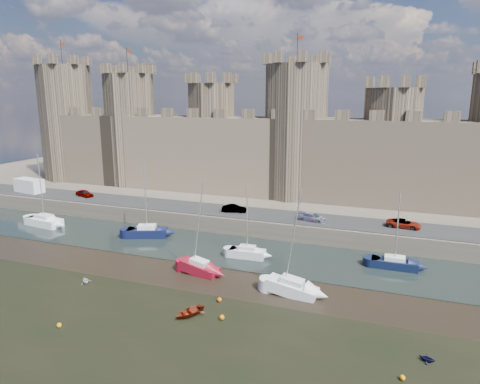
{
  "coord_description": "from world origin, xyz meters",
  "views": [
    {
      "loc": [
        19.23,
        -26.3,
        20.16
      ],
      "look_at": [
        1.32,
        22.0,
        8.63
      ],
      "focal_mm": 32.0,
      "sensor_mm": 36.0,
      "label": 1
    }
  ],
  "objects_px": {
    "sailboat_2": "(247,252)",
    "van": "(29,186)",
    "car_1": "(234,209)",
    "car_3": "(404,224)",
    "sailboat_5": "(292,287)",
    "sailboat_4": "(199,267)",
    "car_0": "(84,193)",
    "car_2": "(312,217)",
    "sailboat_0": "(44,221)",
    "sailboat_1": "(147,232)",
    "sailboat_3": "(395,263)"
  },
  "relations": [
    {
      "from": "sailboat_2",
      "to": "van",
      "type": "bearing_deg",
      "value": 163.45
    },
    {
      "from": "car_1",
      "to": "car_3",
      "type": "relative_size",
      "value": 0.84
    },
    {
      "from": "sailboat_2",
      "to": "sailboat_5",
      "type": "bearing_deg",
      "value": -49.34
    },
    {
      "from": "car_1",
      "to": "sailboat_2",
      "type": "bearing_deg",
      "value": -163.11
    },
    {
      "from": "sailboat_4",
      "to": "sailboat_5",
      "type": "height_order",
      "value": "sailboat_5"
    },
    {
      "from": "car_1",
      "to": "car_0",
      "type": "bearing_deg",
      "value": 77.32
    },
    {
      "from": "van",
      "to": "sailboat_2",
      "type": "relative_size",
      "value": 0.61
    },
    {
      "from": "car_3",
      "to": "sailboat_2",
      "type": "height_order",
      "value": "sailboat_2"
    },
    {
      "from": "car_0",
      "to": "van",
      "type": "relative_size",
      "value": 0.64
    },
    {
      "from": "car_2",
      "to": "sailboat_0",
      "type": "xyz_separation_m",
      "value": [
        -40.95,
        -9.05,
        -2.24
      ]
    },
    {
      "from": "sailboat_5",
      "to": "sailboat_1",
      "type": "bearing_deg",
      "value": 160.9
    },
    {
      "from": "sailboat_2",
      "to": "car_2",
      "type": "bearing_deg",
      "value": 57.02
    },
    {
      "from": "car_2",
      "to": "car_3",
      "type": "height_order",
      "value": "car_3"
    },
    {
      "from": "car_0",
      "to": "sailboat_1",
      "type": "distance_m",
      "value": 21.1
    },
    {
      "from": "car_1",
      "to": "sailboat_5",
      "type": "distance_m",
      "value": 24.07
    },
    {
      "from": "car_0",
      "to": "car_2",
      "type": "relative_size",
      "value": 0.9
    },
    {
      "from": "car_1",
      "to": "sailboat_1",
      "type": "distance_m",
      "value": 13.66
    },
    {
      "from": "sailboat_4",
      "to": "sailboat_5",
      "type": "bearing_deg",
      "value": 1.76
    },
    {
      "from": "car_1",
      "to": "sailboat_1",
      "type": "relative_size",
      "value": 0.33
    },
    {
      "from": "car_1",
      "to": "sailboat_2",
      "type": "distance_m",
      "value": 13.13
    },
    {
      "from": "car_2",
      "to": "van",
      "type": "relative_size",
      "value": 0.7
    },
    {
      "from": "car_3",
      "to": "sailboat_0",
      "type": "relative_size",
      "value": 0.39
    },
    {
      "from": "car_1",
      "to": "car_2",
      "type": "distance_m",
      "value": 12.34
    },
    {
      "from": "car_1",
      "to": "car_2",
      "type": "xyz_separation_m",
      "value": [
        12.33,
        -0.57,
        -0.01
      ]
    },
    {
      "from": "sailboat_0",
      "to": "sailboat_2",
      "type": "distance_m",
      "value": 34.82
    },
    {
      "from": "van",
      "to": "sailboat_2",
      "type": "height_order",
      "value": "sailboat_2"
    },
    {
      "from": "car_1",
      "to": "sailboat_5",
      "type": "height_order",
      "value": "sailboat_5"
    },
    {
      "from": "sailboat_1",
      "to": "car_2",
      "type": "bearing_deg",
      "value": -1.48
    },
    {
      "from": "sailboat_2",
      "to": "sailboat_3",
      "type": "bearing_deg",
      "value": 6.12
    },
    {
      "from": "car_3",
      "to": "sailboat_1",
      "type": "xyz_separation_m",
      "value": [
        -34.98,
        -9.32,
        -2.25
      ]
    },
    {
      "from": "car_1",
      "to": "car_2",
      "type": "relative_size",
      "value": 0.9
    },
    {
      "from": "car_3",
      "to": "sailboat_3",
      "type": "height_order",
      "value": "sailboat_3"
    },
    {
      "from": "sailboat_1",
      "to": "van",
      "type": "bearing_deg",
      "value": 143.14
    },
    {
      "from": "car_1",
      "to": "sailboat_4",
      "type": "distance_m",
      "value": 18.32
    },
    {
      "from": "car_0",
      "to": "car_1",
      "type": "distance_m",
      "value": 29.08
    },
    {
      "from": "car_0",
      "to": "sailboat_3",
      "type": "height_order",
      "value": "sailboat_3"
    },
    {
      "from": "car_2",
      "to": "sailboat_4",
      "type": "relative_size",
      "value": 0.38
    },
    {
      "from": "sailboat_4",
      "to": "car_2",
      "type": "bearing_deg",
      "value": 70.07
    },
    {
      "from": "car_3",
      "to": "van",
      "type": "xyz_separation_m",
      "value": [
        -65.96,
        -0.7,
        0.68
      ]
    },
    {
      "from": "sailboat_3",
      "to": "car_0",
      "type": "bearing_deg",
      "value": 170.04
    },
    {
      "from": "car_0",
      "to": "sailboat_4",
      "type": "distance_m",
      "value": 36.79
    },
    {
      "from": "sailboat_2",
      "to": "sailboat_5",
      "type": "height_order",
      "value": "sailboat_5"
    },
    {
      "from": "van",
      "to": "sailboat_4",
      "type": "xyz_separation_m",
      "value": [
        43.86,
        -17.87,
        -3.01
      ]
    },
    {
      "from": "car_3",
      "to": "car_0",
      "type": "bearing_deg",
      "value": 95.91
    },
    {
      "from": "sailboat_1",
      "to": "sailboat_3",
      "type": "relative_size",
      "value": 1.24
    },
    {
      "from": "car_2",
      "to": "sailboat_4",
      "type": "distance_m",
      "value": 20.08
    },
    {
      "from": "sailboat_3",
      "to": "sailboat_5",
      "type": "xyz_separation_m",
      "value": [
        -9.9,
        -11.02,
        0.07
      ]
    },
    {
      "from": "van",
      "to": "sailboat_3",
      "type": "relative_size",
      "value": 0.65
    },
    {
      "from": "van",
      "to": "sailboat_0",
      "type": "distance_m",
      "value": 16.08
    },
    {
      "from": "sailboat_1",
      "to": "sailboat_2",
      "type": "xyz_separation_m",
      "value": [
        16.42,
        -2.63,
        -0.08
      ]
    }
  ]
}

